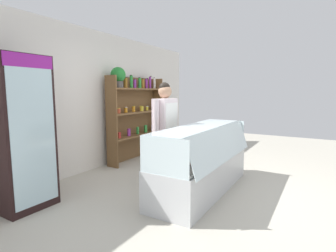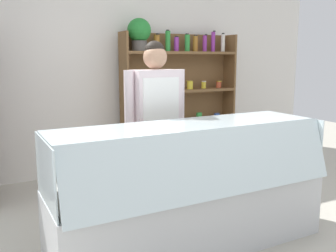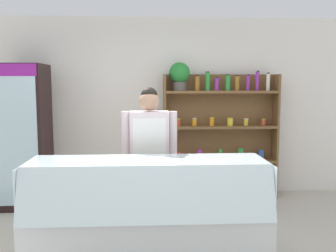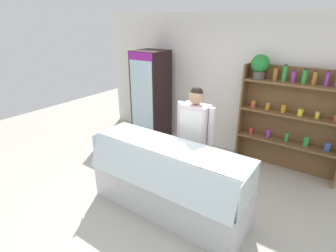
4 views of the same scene
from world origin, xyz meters
name	(u,v)px [view 4 (image 4 of 4)]	position (x,y,z in m)	size (l,w,h in m)	color
ground_plane	(179,210)	(0.00, 0.00, 0.00)	(12.00, 12.00, 0.00)	#B7B2A3
back_wall	(245,87)	(0.00, 2.31, 1.35)	(6.80, 0.10, 2.70)	white
drinks_fridge	(151,97)	(-1.87, 1.76, 0.99)	(0.66, 0.65, 1.98)	black
shelving_unit	(286,108)	(0.84, 2.03, 1.16)	(1.69, 0.30, 2.02)	brown
deli_display_case	(168,191)	(-0.15, -0.06, 0.31)	(2.23, 0.76, 1.01)	silver
shop_clerk	(195,131)	(-0.12, 0.61, 0.99)	(0.61, 0.25, 1.67)	#4C4233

